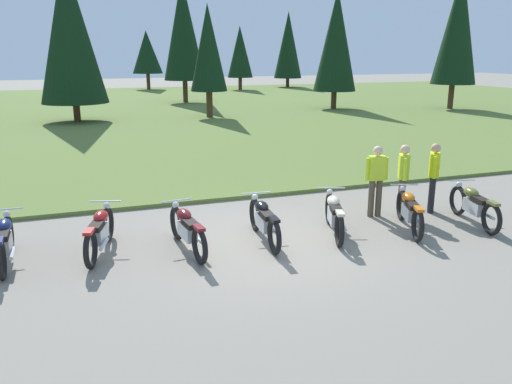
{
  "coord_description": "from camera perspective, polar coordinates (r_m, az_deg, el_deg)",
  "views": [
    {
      "loc": [
        -3.42,
        -9.11,
        3.72
      ],
      "look_at": [
        0.0,
        0.6,
        0.9
      ],
      "focal_mm": 35.84,
      "sensor_mm": 36.0,
      "label": 1
    }
  ],
  "objects": [
    {
      "name": "motorcycle_navy",
      "position": [
        10.3,
        -26.23,
        -4.91
      ],
      "size": [
        0.62,
        2.1,
        0.88
      ],
      "color": "black",
      "rests_on": "ground"
    },
    {
      "name": "motorcycle_cream",
      "position": [
        10.84,
        8.73,
        -2.49
      ],
      "size": [
        0.89,
        2.02,
        0.88
      ],
      "color": "black",
      "rests_on": "ground"
    },
    {
      "name": "forest_treeline",
      "position": [
        37.98,
        -15.94,
        16.04
      ],
      "size": [
        42.12,
        28.35,
        9.0
      ],
      "color": "#47331E",
      "rests_on": "ground"
    },
    {
      "name": "grass_moorland",
      "position": [
        34.59,
        -13.78,
        8.8
      ],
      "size": [
        80.0,
        44.0,
        0.1
      ],
      "primitive_type": "cube",
      "color": "#5B7033",
      "rests_on": "ground"
    },
    {
      "name": "motorcycle_olive",
      "position": [
        12.36,
        23.15,
        -1.35
      ],
      "size": [
        0.71,
        2.07,
        0.88
      ],
      "color": "black",
      "rests_on": "ground"
    },
    {
      "name": "rider_in_hivis_vest",
      "position": [
        12.4,
        16.1,
        1.79
      ],
      "size": [
        0.36,
        0.5,
        1.67
      ],
      "color": "#4C4233",
      "rests_on": "ground"
    },
    {
      "name": "motorcycle_orange",
      "position": [
        11.47,
        16.75,
        -1.98
      ],
      "size": [
        0.95,
        1.99,
        0.88
      ],
      "color": "black",
      "rests_on": "ground"
    },
    {
      "name": "motorcycle_maroon",
      "position": [
        9.93,
        -7.69,
        -4.13
      ],
      "size": [
        0.62,
        2.1,
        0.88
      ],
      "color": "black",
      "rests_on": "ground"
    },
    {
      "name": "motorcycle_red",
      "position": [
        10.16,
        -17.04,
        -4.23
      ],
      "size": [
        0.81,
        2.05,
        0.88
      ],
      "color": "black",
      "rests_on": "ground"
    },
    {
      "name": "ground_plane",
      "position": [
        10.42,
        1.1,
        -5.61
      ],
      "size": [
        140.0,
        140.0,
        0.0
      ],
      "primitive_type": "plane",
      "color": "gray"
    },
    {
      "name": "motorcycle_black",
      "position": [
        10.34,
        0.91,
        -3.19
      ],
      "size": [
        0.62,
        2.1,
        0.88
      ],
      "color": "black",
      "rests_on": "ground"
    },
    {
      "name": "rider_checking_bike",
      "position": [
        12.81,
        19.21,
        1.96
      ],
      "size": [
        0.39,
        0.46,
        1.67
      ],
      "color": "black",
      "rests_on": "ground"
    },
    {
      "name": "rider_near_row_end",
      "position": [
        12.09,
        13.28,
        1.65
      ],
      "size": [
        0.54,
        0.28,
        1.67
      ],
      "color": "#4C4233",
      "rests_on": "ground"
    }
  ]
}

